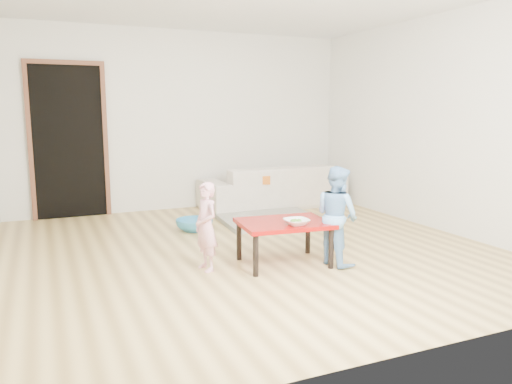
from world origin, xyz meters
TOP-DOWN VIEW (x-y plane):
  - floor at (0.00, 0.00)m, footprint 5.00×5.00m
  - back_wall at (0.00, 2.50)m, footprint 5.00×0.02m
  - right_wall at (2.50, 0.00)m, footprint 0.02×5.00m
  - doorway at (-1.60, 2.48)m, footprint 1.02×0.08m
  - sofa at (1.26, 2.05)m, footprint 2.21×0.93m
  - cushion at (0.83, 1.83)m, footprint 0.54×0.50m
  - red_table at (0.12, -0.59)m, footprint 0.89×0.70m
  - bowl at (0.16, -0.77)m, footprint 0.23×0.23m
  - broccoli at (0.16, -0.77)m, footprint 0.12×0.12m
  - child_pink at (-0.61, -0.47)m, footprint 0.25×0.33m
  - child_blue at (0.59, -0.78)m, footprint 0.44×0.52m
  - basin at (-0.29, 1.04)m, footprint 0.45×0.45m
  - blanket at (0.76, 1.11)m, footprint 1.32×1.13m

SIDE VIEW (x-z plane):
  - floor at x=0.00m, z-range -0.01..0.01m
  - blanket at x=0.76m, z-range 0.00..0.06m
  - basin at x=-0.29m, z-range 0.00..0.14m
  - red_table at x=0.12m, z-range 0.00..0.42m
  - sofa at x=1.26m, z-range 0.00..0.64m
  - child_pink at x=-0.61m, z-range 0.00..0.82m
  - bowl at x=0.16m, z-range 0.42..0.48m
  - broccoli at x=0.16m, z-range 0.42..0.48m
  - child_blue at x=0.59m, z-range 0.00..0.95m
  - cushion at x=0.83m, z-range 0.42..0.54m
  - doorway at x=-1.60m, z-range -0.03..2.08m
  - back_wall at x=0.00m, z-range 0.00..2.60m
  - right_wall at x=2.50m, z-range 0.00..2.60m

